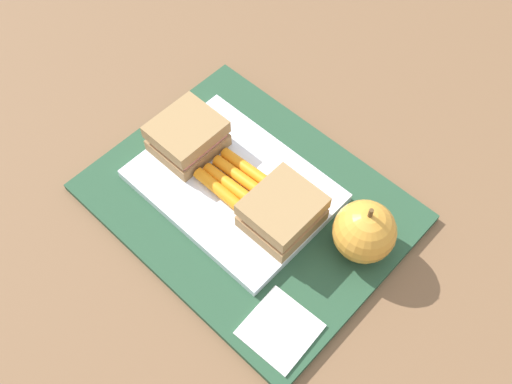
# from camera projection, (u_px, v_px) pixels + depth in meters

# --- Properties ---
(ground_plane) EXTENTS (2.40, 2.40, 0.00)m
(ground_plane) POSITION_uv_depth(u_px,v_px,m) (249.00, 204.00, 0.69)
(ground_plane) COLOR brown
(lunchbag_mat) EXTENTS (0.36, 0.28, 0.01)m
(lunchbag_mat) POSITION_uv_depth(u_px,v_px,m) (249.00, 202.00, 0.69)
(lunchbag_mat) COLOR #284C33
(lunchbag_mat) RESTS_ON ground_plane
(food_tray) EXTENTS (0.23, 0.17, 0.01)m
(food_tray) POSITION_uv_depth(u_px,v_px,m) (234.00, 185.00, 0.69)
(food_tray) COLOR white
(food_tray) RESTS_ON lunchbag_mat
(sandwich_half_left) EXTENTS (0.07, 0.08, 0.04)m
(sandwich_half_left) POSITION_uv_depth(u_px,v_px,m) (187.00, 136.00, 0.69)
(sandwich_half_left) COLOR #9E7A4C
(sandwich_half_left) RESTS_ON food_tray
(sandwich_half_right) EXTENTS (0.07, 0.08, 0.04)m
(sandwich_half_right) POSITION_uv_depth(u_px,v_px,m) (282.00, 212.00, 0.64)
(sandwich_half_right) COLOR #9E7A4C
(sandwich_half_right) RESTS_ON food_tray
(carrot_sticks_bundle) EXTENTS (0.08, 0.06, 0.02)m
(carrot_sticks_bundle) POSITION_uv_depth(u_px,v_px,m) (233.00, 179.00, 0.68)
(carrot_sticks_bundle) COLOR orange
(carrot_sticks_bundle) RESTS_ON food_tray
(apple) EXTENTS (0.07, 0.07, 0.08)m
(apple) POSITION_uv_depth(u_px,v_px,m) (364.00, 232.00, 0.62)
(apple) COLOR gold
(apple) RESTS_ON lunchbag_mat
(paper_napkin) EXTENTS (0.07, 0.07, 0.00)m
(paper_napkin) POSITION_uv_depth(u_px,v_px,m) (280.00, 329.00, 0.60)
(paper_napkin) COLOR white
(paper_napkin) RESTS_ON lunchbag_mat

